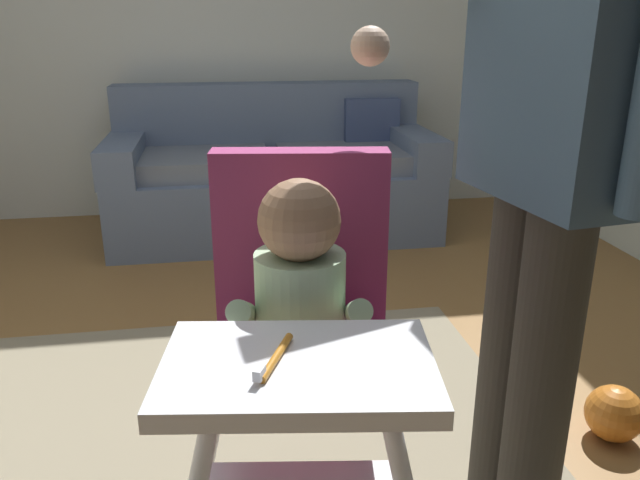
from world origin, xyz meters
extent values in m
cube|color=olive|center=(0.00, 0.00, -0.05)|extent=(5.89, 6.41, 0.10)
cube|color=slate|center=(0.25, 1.86, 0.20)|extent=(1.87, 0.84, 0.40)
cube|color=slate|center=(0.25, 2.19, 0.63)|extent=(1.87, 0.22, 0.46)
cube|color=slate|center=(-0.59, 1.86, 0.50)|extent=(0.20, 0.84, 0.20)
cube|color=slate|center=(1.09, 1.86, 0.50)|extent=(0.20, 0.84, 0.20)
cube|color=slate|center=(-0.15, 1.81, 0.46)|extent=(0.72, 0.60, 0.11)
cube|color=slate|center=(0.65, 1.81, 0.46)|extent=(0.72, 0.60, 0.11)
cube|color=#3D4C75|center=(0.88, 2.06, 0.60)|extent=(0.34, 0.10, 0.34)
cylinder|color=white|center=(-0.11, -0.44, 0.27)|extent=(0.15, 0.18, 0.56)
cylinder|color=white|center=(0.32, -0.50, 0.27)|extent=(0.18, 0.15, 0.56)
cube|color=#983368|center=(0.07, -0.69, 0.57)|extent=(0.41, 0.41, 0.05)
cube|color=#983368|center=(0.09, -0.54, 0.78)|extent=(0.37, 0.12, 0.38)
cube|color=white|center=(0.03, -0.97, 0.73)|extent=(0.43, 0.31, 0.03)
cylinder|color=#ADD0A4|center=(0.07, -0.71, 0.70)|extent=(0.19, 0.19, 0.22)
sphere|color=#997051|center=(0.07, -0.72, 0.88)|extent=(0.15, 0.15, 0.15)
cylinder|color=#ADD0A4|center=(-0.04, -0.73, 0.72)|extent=(0.06, 0.15, 0.10)
cylinder|color=#ADD0A4|center=(0.17, -0.76, 0.72)|extent=(0.06, 0.15, 0.10)
cylinder|color=#C67A23|center=(0.00, -0.97, 0.76)|extent=(0.06, 0.12, 0.01)
cube|color=white|center=(-0.03, -1.02, 0.76)|extent=(0.02, 0.03, 0.02)
cylinder|color=#37342D|center=(0.59, -0.56, 0.44)|extent=(0.14, 0.14, 0.88)
cylinder|color=#37342D|center=(0.60, -0.67, 0.44)|extent=(0.14, 0.14, 0.88)
cube|color=#405A70|center=(0.59, -0.61, 1.17)|extent=(0.25, 0.42, 0.59)
sphere|color=beige|center=(0.25, -0.48, 1.17)|extent=(0.08, 0.08, 0.08)
sphere|color=orange|center=(1.08, -0.31, 0.09)|extent=(0.17, 0.17, 0.17)
camera|label=1|loc=(-0.07, -1.77, 1.22)|focal=35.23mm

